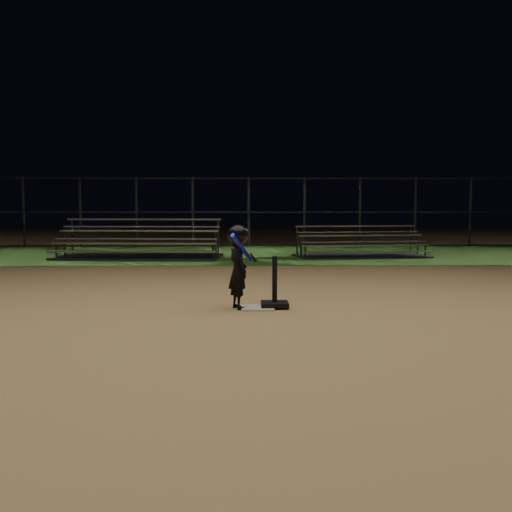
% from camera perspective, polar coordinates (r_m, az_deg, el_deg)
% --- Properties ---
extents(ground, '(80.00, 80.00, 0.00)m').
position_cam_1_polar(ground, '(8.15, 0.15, -5.13)').
color(ground, '#A7834C').
rests_on(ground, ground).
extents(grass_strip, '(60.00, 8.00, 0.01)m').
position_cam_1_polar(grass_strip, '(18.08, -0.62, 0.28)').
color(grass_strip, '#254C18').
rests_on(grass_strip, ground).
extents(home_plate, '(0.45, 0.45, 0.02)m').
position_cam_1_polar(home_plate, '(8.15, 0.15, -5.05)').
color(home_plate, beige).
rests_on(home_plate, ground).
extents(batting_tee, '(0.38, 0.38, 0.70)m').
position_cam_1_polar(batting_tee, '(8.19, 1.82, -4.05)').
color(batting_tee, black).
rests_on(batting_tee, home_plate).
extents(child_batter, '(0.46, 0.63, 1.17)m').
position_cam_1_polar(child_batter, '(8.06, -1.75, -0.80)').
color(child_batter, black).
rests_on(child_batter, ground).
extents(bleacher_left, '(4.59, 2.48, 1.09)m').
position_cam_1_polar(bleacher_left, '(16.68, -11.27, 0.58)').
color(bleacher_left, '#BCBBC1').
rests_on(bleacher_left, ground).
extents(bleacher_right, '(3.82, 2.24, 0.89)m').
position_cam_1_polar(bleacher_right, '(16.96, 10.15, 0.52)').
color(bleacher_right, '#B6B5BB').
rests_on(bleacher_right, ground).
extents(backstop_fence, '(20.08, 0.08, 2.50)m').
position_cam_1_polar(backstop_fence, '(21.03, -0.71, 4.29)').
color(backstop_fence, '#38383D').
rests_on(backstop_fence, ground).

